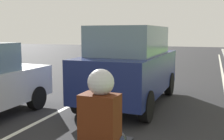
# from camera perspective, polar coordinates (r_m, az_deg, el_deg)

# --- Properties ---
(ground_plane) EXTENTS (60.00, 60.00, 0.00)m
(ground_plane) POSITION_cam_1_polar(r_m,az_deg,el_deg) (12.62, 5.86, -1.80)
(ground_plane) COLOR #262628
(lane_line_center) EXTENTS (0.12, 32.00, 0.01)m
(lane_line_center) POSITION_cam_1_polar(r_m,az_deg,el_deg) (12.81, 2.83, -1.61)
(lane_line_center) COLOR silver
(lane_line_center) RESTS_ON ground
(lane_line_right_edge) EXTENTS (0.12, 32.00, 0.01)m
(lane_line_right_edge) POSITION_cam_1_polar(r_m,az_deg,el_deg) (12.23, 22.42, -2.66)
(lane_line_right_edge) COLOR silver
(lane_line_right_edge) RESTS_ON ground
(car_suv_ahead) EXTENTS (2.04, 4.54, 2.28)m
(car_suv_ahead) POSITION_cam_1_polar(r_m,az_deg,el_deg) (8.03, 3.94, 1.09)
(car_suv_ahead) COLOR navy
(car_suv_ahead) RESTS_ON ground
(rider_person) EXTENTS (0.51, 0.41, 1.16)m
(rider_person) POSITION_cam_1_polar(r_m,az_deg,el_deg) (2.93, -2.30, -10.51)
(rider_person) COLOR #4C1E0C
(rider_person) RESTS_ON ground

